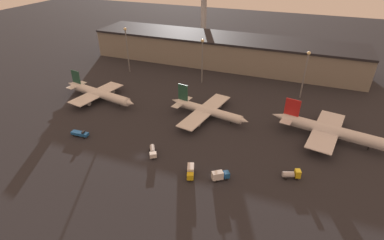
% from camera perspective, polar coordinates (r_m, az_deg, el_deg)
% --- Properties ---
extents(ground, '(600.00, 600.00, 0.00)m').
position_cam_1_polar(ground, '(113.36, -9.67, -6.91)').
color(ground, '#26262B').
extents(terminal_building, '(170.35, 31.28, 17.80)m').
position_cam_1_polar(terminal_building, '(198.99, 5.89, 13.05)').
color(terminal_building, gray).
rests_on(terminal_building, ground).
extents(airplane_0, '(45.73, 30.05, 12.62)m').
position_cam_1_polar(airplane_0, '(157.23, -17.33, 4.85)').
color(airplane_0, white).
rests_on(airplane_0, ground).
extents(airplane_1, '(39.36, 37.24, 12.99)m').
position_cam_1_polar(airplane_1, '(135.25, 2.92, 1.81)').
color(airplane_1, white).
rests_on(airplane_1, ground).
extents(airplane_2, '(48.20, 34.32, 13.60)m').
position_cam_1_polar(airplane_2, '(131.44, 24.86, -1.86)').
color(airplane_2, silver).
rests_on(airplane_2, ground).
extents(service_vehicle_0, '(6.14, 3.93, 3.42)m').
position_cam_1_polar(service_vehicle_0, '(106.84, 18.50, -9.77)').
color(service_vehicle_0, gold).
rests_on(service_vehicle_0, ground).
extents(service_vehicle_1, '(5.32, 6.77, 2.57)m').
position_cam_1_polar(service_vehicle_1, '(112.78, -7.49, -5.95)').
color(service_vehicle_1, white).
rests_on(service_vehicle_1, ground).
extents(service_vehicle_2, '(4.05, 6.49, 3.48)m').
position_cam_1_polar(service_vehicle_2, '(102.40, -0.28, -9.72)').
color(service_vehicle_2, gold).
rests_on(service_vehicle_2, ground).
extents(service_vehicle_3, '(7.46, 2.61, 2.70)m').
position_cam_1_polar(service_vehicle_3, '(130.61, -20.55, -2.43)').
color(service_vehicle_3, '#195199').
rests_on(service_vehicle_3, ground).
extents(service_vehicle_4, '(5.98, 5.18, 3.43)m').
position_cam_1_polar(service_vehicle_4, '(101.27, 5.34, -10.45)').
color(service_vehicle_4, '#195199').
rests_on(service_vehicle_4, ground).
extents(lamp_post_0, '(1.80, 1.80, 26.81)m').
position_cam_1_polar(lamp_post_0, '(186.23, -12.32, 13.86)').
color(lamp_post_0, slate).
rests_on(lamp_post_0, ground).
extents(lamp_post_1, '(1.80, 1.80, 24.85)m').
position_cam_1_polar(lamp_post_1, '(166.29, 1.97, 12.16)').
color(lamp_post_1, slate).
rests_on(lamp_post_1, ground).
extents(lamp_post_2, '(1.80, 1.80, 24.35)m').
position_cam_1_polar(lamp_post_2, '(158.14, 20.83, 9.10)').
color(lamp_post_2, slate).
rests_on(lamp_post_2, ground).
extents(control_tower, '(9.00, 9.00, 41.89)m').
position_cam_1_polar(control_tower, '(248.81, 2.26, 20.35)').
color(control_tower, '#99999E').
rests_on(control_tower, ground).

